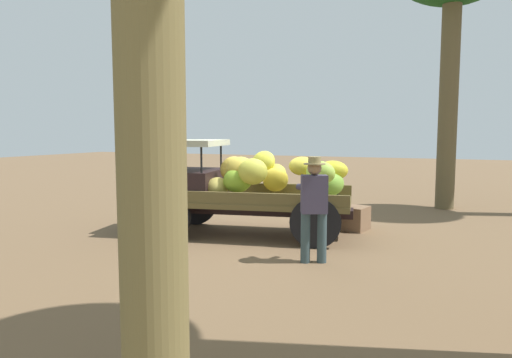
# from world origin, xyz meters

# --- Properties ---
(ground_plane) EXTENTS (60.00, 60.00, 0.00)m
(ground_plane) POSITION_xyz_m (0.00, 0.00, 0.00)
(ground_plane) COLOR brown
(truck) EXTENTS (4.63, 2.41, 1.90)m
(truck) POSITION_xyz_m (0.28, 0.12, 0.99)
(truck) COLOR black
(truck) RESTS_ON ground
(farmer) EXTENTS (0.56, 0.53, 1.67)m
(farmer) POSITION_xyz_m (-1.67, 1.50, 0.95)
(farmer) COLOR #35484D
(farmer) RESTS_ON ground
(wooden_crate) EXTENTS (0.53, 0.66, 0.50)m
(wooden_crate) POSITION_xyz_m (-1.82, -1.22, 0.25)
(wooden_crate) COLOR #846246
(wooden_crate) RESTS_ON ground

